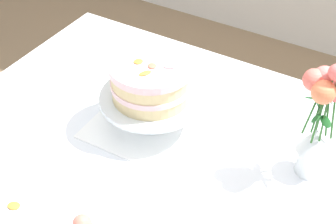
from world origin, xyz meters
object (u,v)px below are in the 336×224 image
dining_table (176,189)px  cake_stand (152,101)px  layer_cake (151,79)px  flower_vase (320,117)px

dining_table → cake_stand: cake_stand is taller
layer_cake → flower_vase: 0.45m
cake_stand → layer_cake: 0.07m
dining_table → flower_vase: 0.44m
dining_table → layer_cake: layer_cake is taller
layer_cake → cake_stand: bearing=122.4°
cake_stand → layer_cake: layer_cake is taller
dining_table → layer_cake: 0.31m
flower_vase → dining_table: bearing=-152.8°
layer_cake → dining_table: bearing=-37.1°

